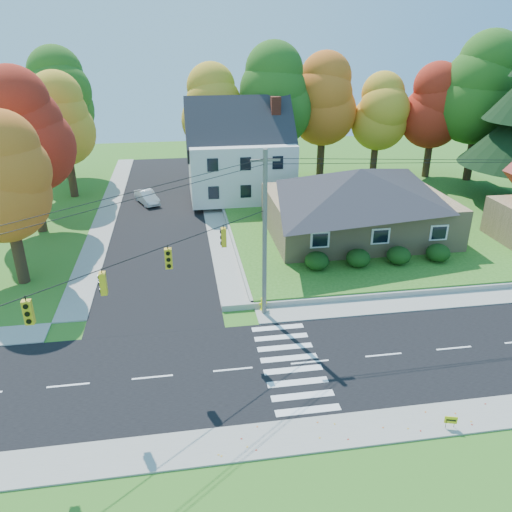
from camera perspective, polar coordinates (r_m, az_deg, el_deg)
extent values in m
plane|color=#3D7923|center=(26.48, 6.17, -11.99)|extent=(120.00, 120.00, 0.00)
cube|color=black|center=(26.47, 6.17, -11.98)|extent=(90.00, 8.00, 0.02)
cube|color=black|center=(49.14, -10.80, 5.19)|extent=(8.00, 44.00, 0.02)
cube|color=#9C9A90|center=(30.51, 3.79, -6.51)|extent=(90.00, 2.00, 0.08)
cube|color=#9C9A90|center=(22.78, 9.53, -19.15)|extent=(90.00, 2.00, 0.08)
cube|color=#3D7923|center=(48.23, 14.89, 4.74)|extent=(30.00, 30.00, 0.50)
cube|color=tan|center=(41.43, 11.44, 4.64)|extent=(14.00, 10.00, 3.20)
pyramid|color=#26262B|center=(40.64, 11.75, 8.23)|extent=(14.60, 10.60, 2.20)
cube|color=silver|center=(50.47, -1.82, 10.00)|extent=(10.00, 8.00, 5.60)
pyramid|color=#26262B|center=(49.65, -1.88, 14.48)|extent=(10.40, 8.40, 2.40)
cube|color=brown|center=(50.56, 2.18, 12.35)|extent=(0.90, 0.90, 9.60)
ellipsoid|color=#163A10|center=(34.82, 6.96, -0.55)|extent=(1.70, 1.70, 1.27)
ellipsoid|color=#163A10|center=(35.71, 11.60, -0.23)|extent=(1.70, 1.70, 1.27)
ellipsoid|color=#163A10|center=(36.84, 15.99, 0.07)|extent=(1.70, 1.70, 1.27)
ellipsoid|color=#163A10|center=(38.16, 20.09, 0.35)|extent=(1.70, 1.70, 1.27)
cylinder|color=#666059|center=(28.22, 1.00, 2.15)|extent=(0.26, 0.26, 10.00)
cube|color=#666059|center=(26.89, 1.07, 10.89)|extent=(1.60, 0.12, 0.12)
cube|color=gold|center=(20.71, -24.58, -5.86)|extent=(0.34, 0.26, 1.00)
cube|color=gold|center=(21.89, -17.06, -3.02)|extent=(0.26, 0.34, 1.00)
cube|color=gold|center=(23.57, -9.97, -0.28)|extent=(0.34, 0.26, 1.00)
cube|color=gold|center=(25.72, -3.72, 2.15)|extent=(0.26, 0.34, 1.00)
cylinder|color=black|center=(22.51, -13.14, 0.05)|extent=(13.02, 10.43, 0.04)
cylinder|color=#3F2A19|center=(56.11, -4.68, 11.26)|extent=(0.80, 0.80, 5.40)
sphere|color=gold|center=(55.38, -4.82, 15.20)|extent=(6.72, 6.72, 6.72)
sphere|color=gold|center=(55.15, -4.88, 16.92)|extent=(5.91, 5.91, 5.91)
sphere|color=gold|center=(54.97, -4.95, 18.66)|extent=(5.11, 5.11, 5.11)
cylinder|color=#3F2A19|center=(55.80, 1.67, 11.73)|extent=(0.86, 0.86, 6.30)
sphere|color=#2E651C|center=(55.02, 1.73, 16.37)|extent=(7.84, 7.84, 7.84)
sphere|color=#2E651C|center=(54.79, 1.75, 18.40)|extent=(6.90, 6.90, 6.90)
sphere|color=#2E651C|center=(54.63, 1.78, 20.44)|extent=(5.96, 5.96, 5.96)
cylinder|color=#3F2A19|center=(58.17, 7.43, 11.82)|extent=(0.83, 0.83, 5.85)
sphere|color=orange|center=(57.45, 7.66, 15.94)|extent=(7.28, 7.28, 7.28)
sphere|color=orange|center=(57.23, 7.76, 17.75)|extent=(6.41, 6.41, 6.41)
sphere|color=orange|center=(57.06, 7.87, 19.56)|extent=(5.53, 5.53, 5.53)
cylinder|color=#3F2A19|center=(59.30, 13.36, 11.17)|extent=(0.77, 0.77, 4.95)
sphere|color=gold|center=(58.64, 13.70, 14.57)|extent=(6.16, 6.16, 6.16)
sphere|color=gold|center=(58.43, 13.85, 16.06)|extent=(5.42, 5.42, 5.42)
sphere|color=gold|center=(58.25, 14.01, 17.55)|extent=(4.68, 4.68, 4.68)
cylinder|color=#3F2A19|center=(60.87, 19.08, 11.06)|extent=(0.80, 0.80, 5.40)
sphere|color=#AC2515|center=(60.20, 19.59, 14.66)|extent=(6.72, 6.72, 6.72)
sphere|color=#AC2515|center=(59.99, 19.82, 16.23)|extent=(5.91, 5.91, 5.91)
sphere|color=#AC2515|center=(59.83, 20.05, 17.82)|extent=(5.11, 5.11, 5.11)
cylinder|color=#3F2A19|center=(61.02, 23.41, 11.09)|extent=(0.89, 0.89, 6.75)
sphere|color=#2E651C|center=(60.28, 24.19, 15.58)|extent=(8.40, 8.40, 8.40)
sphere|color=#2E651C|center=(60.08, 24.54, 17.55)|extent=(7.39, 7.39, 7.39)
sphere|color=#2E651C|center=(59.95, 24.90, 19.52)|extent=(6.38, 6.38, 6.38)
cylinder|color=#3F2A19|center=(36.76, -25.59, 0.78)|extent=(0.77, 0.77, 4.95)
sphere|color=orange|center=(35.65, -26.61, 6.07)|extent=(6.16, 6.16, 6.16)
sphere|color=orange|center=(35.27, -27.07, 8.44)|extent=(5.42, 5.42, 5.42)
cylinder|color=#3F2A19|center=(45.98, -23.76, 6.08)|extent=(0.83, 0.83, 5.85)
sphere|color=#AC2515|center=(45.01, -24.66, 11.18)|extent=(7.28, 7.28, 7.28)
sphere|color=#AC2515|center=(44.71, -25.07, 13.44)|extent=(6.41, 6.41, 6.41)
sphere|color=#AC2515|center=(44.48, -25.49, 15.72)|extent=(5.53, 5.53, 5.53)
cylinder|color=#3F2A19|center=(55.22, -20.39, 9.11)|extent=(0.80, 0.80, 5.40)
sphere|color=gold|center=(54.45, -20.99, 13.06)|extent=(6.72, 6.72, 6.72)
sphere|color=gold|center=(54.20, -21.26, 14.80)|extent=(5.91, 5.91, 5.91)
sphere|color=gold|center=(54.00, -21.53, 16.54)|extent=(5.11, 5.11, 5.11)
cylinder|color=#3F2A19|center=(63.17, -21.01, 11.17)|extent=(0.86, 0.86, 6.30)
sphere|color=#2E651C|center=(62.44, -21.64, 15.22)|extent=(7.84, 7.84, 7.84)
sphere|color=#2E651C|center=(62.23, -21.92, 16.99)|extent=(6.90, 6.90, 6.90)
sphere|color=#2E651C|center=(62.08, -22.21, 18.77)|extent=(5.96, 5.96, 5.96)
imported|color=silver|center=(51.15, -12.35, 6.59)|extent=(2.76, 4.17, 1.30)
cylinder|color=#FFFE18|center=(30.75, 0.81, -6.15)|extent=(0.41, 0.41, 0.11)
cylinder|color=#FFFE18|center=(30.58, 0.81, -5.60)|extent=(0.27, 0.27, 0.62)
sphere|color=#FFFE18|center=(30.40, 0.81, -4.99)|extent=(0.29, 0.29, 0.29)
cylinder|color=#FFFE18|center=(30.53, 0.81, -5.41)|extent=(0.53, 0.24, 0.14)
cylinder|color=black|center=(23.91, 20.85, -17.64)|extent=(0.02, 0.02, 0.44)
cylinder|color=black|center=(24.08, 21.70, -17.45)|extent=(0.02, 0.02, 0.44)
cube|color=yellow|center=(23.82, 21.38, -17.06)|extent=(0.52, 0.18, 0.36)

